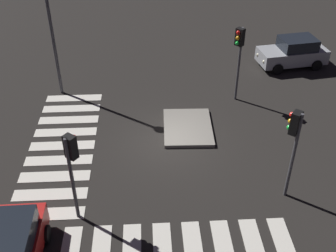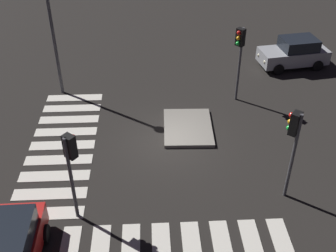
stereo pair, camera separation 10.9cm
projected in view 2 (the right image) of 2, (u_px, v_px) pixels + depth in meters
ground_plane at (168, 142)px, 21.04m from camera, size 80.00×80.00×0.00m
traffic_island at (188, 127)px, 21.96m from camera, size 3.43×2.62×0.18m
car_silver at (294, 53)px, 27.47m from camera, size 2.62×4.67×1.95m
traffic_light_east at (71, 157)px, 15.34m from camera, size 0.53×0.54×3.95m
traffic_light_west at (240, 47)px, 22.48m from camera, size 0.54×0.54×4.41m
traffic_light_north at (294, 135)px, 16.22m from camera, size 0.54×0.53×4.16m
street_lamp at (48, 5)px, 22.08m from camera, size 0.56×0.56×7.90m
crosswalk_near at (62, 145)px, 20.82m from camera, size 9.90×3.20×0.02m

